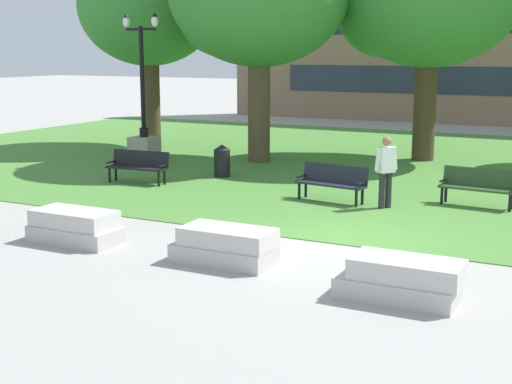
{
  "coord_description": "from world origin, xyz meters",
  "views": [
    {
      "loc": [
        4.55,
        -12.64,
        3.72
      ],
      "look_at": [
        -1.14,
        -1.4,
        1.2
      ],
      "focal_mm": 50.0,
      "sensor_mm": 36.0,
      "label": 1
    }
  ],
  "objects_px": {
    "park_bench_far_left": "(138,165)",
    "lamp_post_center": "(144,134)",
    "person_bystander_near_lawn": "(386,168)",
    "concrete_block_center": "(75,227)",
    "park_bench_far_right": "(333,181)",
    "park_bench_near_left": "(479,185)",
    "trash_bin": "(222,160)",
    "concrete_block_left": "(226,246)",
    "concrete_block_right": "(401,280)"
  },
  "relations": [
    {
      "from": "park_bench_far_left",
      "to": "lamp_post_center",
      "type": "distance_m",
      "value": 3.42
    },
    {
      "from": "lamp_post_center",
      "to": "person_bystander_near_lawn",
      "type": "relative_size",
      "value": 2.83
    },
    {
      "from": "concrete_block_center",
      "to": "lamp_post_center",
      "type": "relative_size",
      "value": 0.37
    },
    {
      "from": "park_bench_far_right",
      "to": "person_bystander_near_lawn",
      "type": "distance_m",
      "value": 1.47
    },
    {
      "from": "park_bench_far_right",
      "to": "lamp_post_center",
      "type": "bearing_deg",
      "value": 160.3
    },
    {
      "from": "park_bench_near_left",
      "to": "person_bystander_near_lawn",
      "type": "xyz_separation_m",
      "value": [
        -1.94,
        -1.22,
        0.44
      ]
    },
    {
      "from": "lamp_post_center",
      "to": "park_bench_far_left",
      "type": "bearing_deg",
      "value": -57.22
    },
    {
      "from": "park_bench_far_left",
      "to": "park_bench_near_left",
      "type": "bearing_deg",
      "value": 7.45
    },
    {
      "from": "concrete_block_center",
      "to": "lamp_post_center",
      "type": "bearing_deg",
      "value": 117.53
    },
    {
      "from": "lamp_post_center",
      "to": "person_bystander_near_lawn",
      "type": "xyz_separation_m",
      "value": [
        9.01,
        -2.88,
        -0.02
      ]
    },
    {
      "from": "trash_bin",
      "to": "person_bystander_near_lawn",
      "type": "distance_m",
      "value": 5.92
    },
    {
      "from": "park_bench_far_left",
      "to": "park_bench_far_right",
      "type": "height_order",
      "value": "same"
    },
    {
      "from": "park_bench_near_left",
      "to": "trash_bin",
      "type": "height_order",
      "value": "trash_bin"
    },
    {
      "from": "park_bench_far_right",
      "to": "lamp_post_center",
      "type": "relative_size",
      "value": 0.38
    },
    {
      "from": "lamp_post_center",
      "to": "trash_bin",
      "type": "xyz_separation_m",
      "value": [
        3.44,
        -0.91,
        -0.5
      ]
    },
    {
      "from": "concrete_block_center",
      "to": "lamp_post_center",
      "type": "xyz_separation_m",
      "value": [
        -4.45,
        8.54,
        0.7
      ]
    },
    {
      "from": "concrete_block_center",
      "to": "park_bench_far_left",
      "type": "height_order",
      "value": "park_bench_far_left"
    },
    {
      "from": "park_bench_far_left",
      "to": "lamp_post_center",
      "type": "bearing_deg",
      "value": 122.78
    },
    {
      "from": "concrete_block_left",
      "to": "lamp_post_center",
      "type": "height_order",
      "value": "lamp_post_center"
    },
    {
      "from": "park_bench_far_right",
      "to": "person_bystander_near_lawn",
      "type": "height_order",
      "value": "person_bystander_near_lawn"
    },
    {
      "from": "concrete_block_right",
      "to": "trash_bin",
      "type": "xyz_separation_m",
      "value": [
        -7.62,
        7.96,
        0.2
      ]
    },
    {
      "from": "lamp_post_center",
      "to": "person_bystander_near_lawn",
      "type": "height_order",
      "value": "lamp_post_center"
    },
    {
      "from": "park_bench_near_left",
      "to": "park_bench_far_left",
      "type": "distance_m",
      "value": 9.19
    },
    {
      "from": "concrete_block_center",
      "to": "person_bystander_near_lawn",
      "type": "bearing_deg",
      "value": 51.19
    },
    {
      "from": "park_bench_near_left",
      "to": "park_bench_far_right",
      "type": "bearing_deg",
      "value": -162.23
    },
    {
      "from": "concrete_block_left",
      "to": "concrete_block_right",
      "type": "height_order",
      "value": "same"
    },
    {
      "from": "concrete_block_center",
      "to": "park_bench_far_left",
      "type": "bearing_deg",
      "value": 114.68
    },
    {
      "from": "concrete_block_right",
      "to": "person_bystander_near_lawn",
      "type": "xyz_separation_m",
      "value": [
        -2.06,
        5.99,
        0.68
      ]
    },
    {
      "from": "concrete_block_right",
      "to": "park_bench_near_left",
      "type": "distance_m",
      "value": 7.22
    },
    {
      "from": "park_bench_near_left",
      "to": "person_bystander_near_lawn",
      "type": "bearing_deg",
      "value": -147.79
    },
    {
      "from": "concrete_block_left",
      "to": "park_bench_far_left",
      "type": "distance_m",
      "value": 8.14
    },
    {
      "from": "park_bench_near_left",
      "to": "park_bench_far_left",
      "type": "bearing_deg",
      "value": -172.55
    },
    {
      "from": "park_bench_far_left",
      "to": "trash_bin",
      "type": "distance_m",
      "value": 2.52
    },
    {
      "from": "concrete_block_center",
      "to": "trash_bin",
      "type": "relative_size",
      "value": 1.88
    },
    {
      "from": "concrete_block_center",
      "to": "park_bench_far_right",
      "type": "distance_m",
      "value": 6.62
    },
    {
      "from": "concrete_block_left",
      "to": "lamp_post_center",
      "type": "xyz_separation_m",
      "value": [
        -7.77,
        8.42,
        0.7
      ]
    },
    {
      "from": "concrete_block_right",
      "to": "park_bench_far_right",
      "type": "bearing_deg",
      "value": 119.31
    },
    {
      "from": "concrete_block_left",
      "to": "concrete_block_right",
      "type": "relative_size",
      "value": 0.97
    },
    {
      "from": "concrete_block_left",
      "to": "park_bench_near_left",
      "type": "relative_size",
      "value": 0.98
    },
    {
      "from": "park_bench_far_right",
      "to": "lamp_post_center",
      "type": "distance_m",
      "value": 8.1
    },
    {
      "from": "park_bench_near_left",
      "to": "lamp_post_center",
      "type": "relative_size",
      "value": 0.38
    },
    {
      "from": "concrete_block_right",
      "to": "park_bench_far_left",
      "type": "relative_size",
      "value": 1.02
    },
    {
      "from": "concrete_block_left",
      "to": "trash_bin",
      "type": "bearing_deg",
      "value": 119.93
    },
    {
      "from": "concrete_block_center",
      "to": "concrete_block_left",
      "type": "bearing_deg",
      "value": 2.1
    },
    {
      "from": "park_bench_far_left",
      "to": "trash_bin",
      "type": "bearing_deg",
      "value": 50.35
    },
    {
      "from": "concrete_block_right",
      "to": "trash_bin",
      "type": "distance_m",
      "value": 11.02
    },
    {
      "from": "park_bench_far_left",
      "to": "concrete_block_left",
      "type": "bearing_deg",
      "value": -43.2
    },
    {
      "from": "park_bench_near_left",
      "to": "lamp_post_center",
      "type": "height_order",
      "value": "lamp_post_center"
    },
    {
      "from": "park_bench_near_left",
      "to": "concrete_block_right",
      "type": "bearing_deg",
      "value": -89.06
    },
    {
      "from": "concrete_block_right",
      "to": "person_bystander_near_lawn",
      "type": "height_order",
      "value": "person_bystander_near_lawn"
    }
  ]
}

